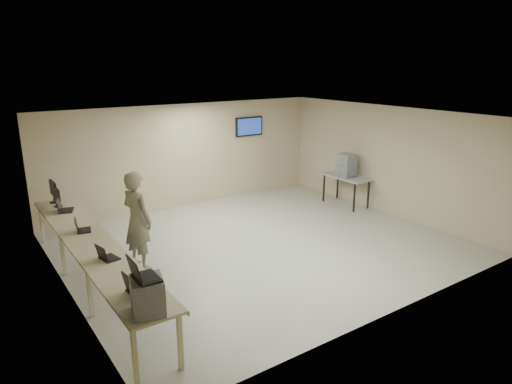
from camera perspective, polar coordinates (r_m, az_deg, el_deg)
room at (r=9.70m, az=0.64°, el=1.32°), size 8.01×7.01×2.81m
workbench at (r=8.38m, az=-19.90°, el=-6.30°), size 0.76×6.00×0.90m
equipment_box at (r=5.83m, az=-13.41°, el=-12.50°), size 0.48×0.52×0.46m
laptop_on_box at (r=5.68m, az=-14.17°, el=-9.92°), size 0.32×0.39×0.30m
laptop_0 at (r=6.35m, az=-14.69°, el=-11.63°), size 0.36×0.42×0.30m
laptop_1 at (r=7.52m, az=-18.25°, el=-7.56°), size 0.32×0.36×0.25m
laptop_2 at (r=8.87m, az=-21.03°, el=-4.23°), size 0.33×0.37×0.25m
laptop_3 at (r=10.16m, az=-22.97°, el=-1.86°), size 0.41×0.44×0.29m
monitor_near at (r=10.52m, az=-23.62°, el=-0.39°), size 0.18×0.41×0.40m
monitor_far at (r=10.83m, az=-24.01°, el=0.26°), size 0.22×0.48×0.48m
soldier at (r=8.99m, az=-14.61°, el=-3.42°), size 0.65×0.81×1.92m
side_table at (r=12.84m, az=11.21°, el=1.63°), size 0.64×1.37×0.82m
storage_bins at (r=12.73m, az=11.24°, el=3.32°), size 0.40×0.44×0.63m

